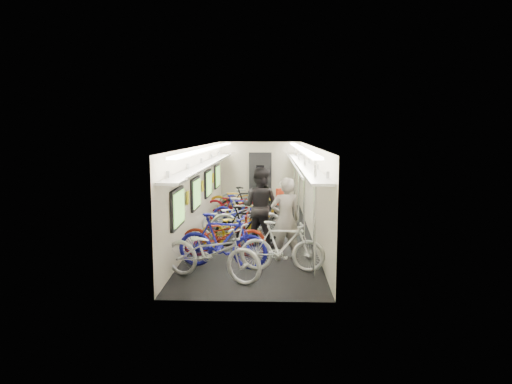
# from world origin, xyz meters

# --- Properties ---
(train_car_shell) EXTENTS (10.00, 10.00, 10.00)m
(train_car_shell) POSITION_xyz_m (-0.36, 0.71, 1.66)
(train_car_shell) COLOR black
(train_car_shell) RESTS_ON ground
(bicycle_0) EXTENTS (2.17, 1.46, 1.08)m
(bicycle_0) POSITION_xyz_m (-0.67, -3.91, 0.54)
(bicycle_0) COLOR #BCBBC0
(bicycle_0) RESTS_ON ground
(bicycle_1) EXTENTS (1.95, 0.86, 1.13)m
(bicycle_1) POSITION_xyz_m (-0.56, -3.15, 0.57)
(bicycle_1) COLOR #191997
(bicycle_1) RESTS_ON ground
(bicycle_2) EXTENTS (1.94, 0.78, 1.00)m
(bicycle_2) POSITION_xyz_m (-0.62, -2.32, 0.50)
(bicycle_2) COLOR maroon
(bicycle_2) RESTS_ON ground
(bicycle_3) EXTENTS (1.70, 0.93, 0.98)m
(bicycle_3) POSITION_xyz_m (-0.16, -1.22, 0.49)
(bicycle_3) COLOR black
(bicycle_3) RESTS_ON ground
(bicycle_4) EXTENTS (1.87, 1.28, 0.93)m
(bicycle_4) POSITION_xyz_m (-0.43, -1.30, 0.47)
(bicycle_4) COLOR #BC9811
(bicycle_4) RESTS_ON ground
(bicycle_5) EXTENTS (1.93, 0.84, 1.12)m
(bicycle_5) POSITION_xyz_m (-0.21, -0.78, 0.56)
(bicycle_5) COLOR silver
(bicycle_5) RESTS_ON ground
(bicycle_6) EXTENTS (1.89, 1.15, 0.94)m
(bicycle_6) POSITION_xyz_m (-0.60, 0.06, 0.47)
(bicycle_6) COLOR silver
(bicycle_6) RESTS_ON ground
(bicycle_7) EXTENTS (1.58, 0.49, 0.94)m
(bicycle_7) POSITION_xyz_m (-0.52, 0.95, 0.47)
(bicycle_7) COLOR #1A1D9D
(bicycle_7) RESTS_ON ground
(bicycle_8) EXTENTS (2.05, 1.05, 1.03)m
(bicycle_8) POSITION_xyz_m (-0.70, 1.75, 0.51)
(bicycle_8) COLOR maroon
(bicycle_8) RESTS_ON ground
(bicycle_9) EXTENTS (1.86, 0.72, 1.09)m
(bicycle_9) POSITION_xyz_m (-0.28, 1.72, 0.54)
(bicycle_9) COLOR black
(bicycle_9) RESTS_ON ground
(bicycle_10) EXTENTS (2.22, 0.88, 1.15)m
(bicycle_10) POSITION_xyz_m (-0.55, 2.22, 0.57)
(bicycle_10) COLOR #C99212
(bicycle_10) RESTS_ON ground
(bicycle_11) EXTENTS (1.73, 0.63, 1.02)m
(bicycle_11) POSITION_xyz_m (0.66, -3.34, 0.51)
(bicycle_11) COLOR white
(bicycle_11) RESTS_ON ground
(bicycle_12) EXTENTS (1.80, 0.71, 0.93)m
(bicycle_12) POSITION_xyz_m (-0.42, 2.75, 0.46)
(bicycle_12) COLOR #5F5E63
(bicycle_12) RESTS_ON ground
(bicycle_14) EXTENTS (2.09, 1.04, 1.05)m
(bicycle_14) POSITION_xyz_m (-0.41, 3.56, 0.52)
(bicycle_14) COLOR slate
(bicycle_14) RESTS_ON ground
(passenger_near) EXTENTS (0.75, 0.58, 1.81)m
(passenger_near) POSITION_xyz_m (0.74, -2.53, 0.91)
(passenger_near) COLOR gray
(passenger_near) RESTS_ON ground
(passenger_mid) EXTENTS (1.14, 1.02, 1.92)m
(passenger_mid) POSITION_xyz_m (0.16, -1.22, 0.96)
(passenger_mid) COLOR black
(passenger_mid) RESTS_ON ground
(backpack) EXTENTS (0.29, 0.23, 0.38)m
(backpack) POSITION_xyz_m (0.68, -1.71, 1.28)
(backpack) COLOR #AA2711
(backpack) RESTS_ON passenger_near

